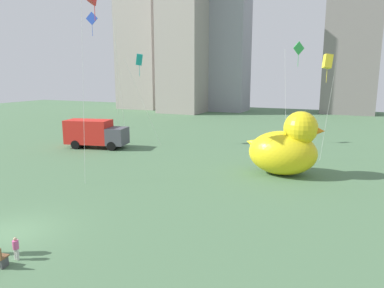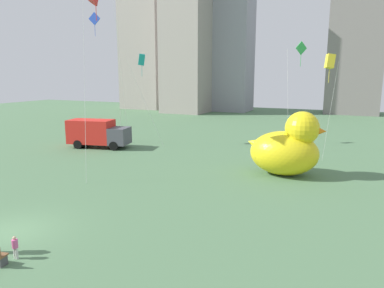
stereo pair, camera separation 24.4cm
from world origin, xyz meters
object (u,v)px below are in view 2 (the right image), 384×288
(kite_blue, at_px, (97,26))
(giant_inflatable_duck, at_px, (287,148))
(kite_teal, at_px, (142,60))
(kite_yellow, at_px, (330,62))
(box_truck, at_px, (98,134))
(person_child, at_px, (15,246))
(kite_green, at_px, (300,53))

(kite_blue, bearing_deg, giant_inflatable_duck, -10.88)
(kite_teal, relative_size, kite_yellow, 1.05)
(giant_inflatable_duck, height_order, kite_yellow, kite_yellow)
(box_truck, xyz_separation_m, kite_yellow, (21.66, 2.75, 6.95))
(person_child, bearing_deg, kite_blue, 120.07)
(person_child, height_order, box_truck, box_truck)
(giant_inflatable_duck, relative_size, kite_green, 0.55)
(kite_green, bearing_deg, person_child, -105.15)
(kite_teal, relative_size, kite_green, 0.91)
(person_child, distance_m, kite_green, 28.67)
(giant_inflatable_duck, distance_m, box_truck, 19.60)
(person_child, relative_size, kite_teal, 0.10)
(kite_teal, bearing_deg, kite_yellow, -2.20)
(kite_green, bearing_deg, giant_inflatable_duck, -85.62)
(kite_blue, bearing_deg, person_child, -59.93)
(box_truck, bearing_deg, person_child, -59.31)
(giant_inflatable_duck, height_order, kite_blue, kite_blue)
(person_child, height_order, giant_inflatable_duck, giant_inflatable_duck)
(kite_green, bearing_deg, kite_blue, -164.56)
(giant_inflatable_duck, bearing_deg, kite_teal, 159.93)
(giant_inflatable_duck, bearing_deg, box_truck, 172.90)
(box_truck, distance_m, kite_teal, 8.84)
(kite_yellow, height_order, kite_green, kite_green)
(box_truck, xyz_separation_m, kite_teal, (3.35, 3.46, 7.41))
(kite_blue, distance_m, kite_yellow, 22.57)
(person_child, distance_m, box_truck, 22.78)
(kite_teal, xyz_separation_m, kite_blue, (-3.89, -2.04, 3.38))
(giant_inflatable_duck, relative_size, kite_yellow, 0.64)
(kite_yellow, bearing_deg, giant_inflatable_duck, -113.23)
(person_child, relative_size, kite_yellow, 0.11)
(box_truck, height_order, kite_blue, kite_blue)
(giant_inflatable_duck, distance_m, kite_blue, 22.76)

